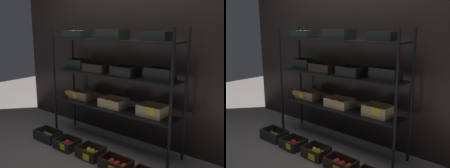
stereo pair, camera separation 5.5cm
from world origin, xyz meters
The scene contains 7 objects.
ground_plane centered at (0.00, 0.00, 0.00)m, with size 10.00×10.00×0.00m, color #605B56.
storefront_wall centered at (0.00, 0.39, 1.32)m, with size 4.24×0.12×2.65m, color black.
display_rack centered at (-0.02, 0.01, 0.98)m, with size 1.96×0.41×1.56m.
crate_ground_kiwi centered at (-0.81, -0.44, 0.05)m, with size 0.38×0.24×0.14m.
crate_ground_apple_red centered at (-0.40, -0.45, 0.05)m, with size 0.30×0.26×0.13m.
crate_ground_lemon centered at (0.01, -0.43, 0.05)m, with size 0.31×0.25×0.13m.
crate_ground_right_apple_red centered at (0.42, -0.46, 0.05)m, with size 0.37×0.22×0.12m.
Camera 1 is at (2.02, -2.56, 1.57)m, focal length 41.50 mm.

